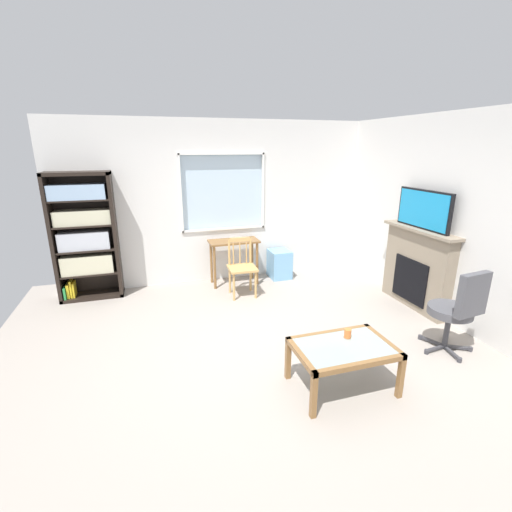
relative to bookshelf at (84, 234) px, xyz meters
name	(u,v)px	position (x,y,z in m)	size (l,w,h in m)	color
ground	(261,348)	(2.06, -2.19, -1.01)	(6.16, 5.87, 0.02)	#9E9389
wall_back_with_window	(216,204)	(2.04, 0.24, 0.32)	(5.16, 0.15, 2.68)	silver
wall_right	(458,221)	(4.69, -2.19, 0.34)	(0.12, 5.07, 2.68)	silver
bookshelf	(84,234)	(0.00, 0.00, 0.00)	(0.90, 0.38, 1.91)	black
desk_under_window	(234,249)	(2.26, -0.11, -0.40)	(0.82, 0.40, 0.76)	brown
wooden_chair	(242,267)	(2.25, -0.62, -0.54)	(0.43, 0.41, 0.90)	tan
plastic_drawer_unit	(279,264)	(3.10, -0.06, -0.75)	(0.35, 0.40, 0.50)	#72ADDB
fireplace	(417,268)	(4.54, -1.76, -0.42)	(0.26, 1.28, 1.16)	gray
tv	(424,209)	(4.52, -1.76, 0.43)	(0.06, 0.94, 0.53)	black
office_chair	(458,308)	(4.09, -2.94, -0.45)	(0.57, 0.58, 1.00)	#4C4C51
coffee_table	(343,352)	(2.58, -3.12, -0.62)	(0.93, 0.63, 0.46)	#8C9E99
sippy_cup	(348,333)	(2.69, -2.99, -0.50)	(0.07, 0.07, 0.09)	orange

